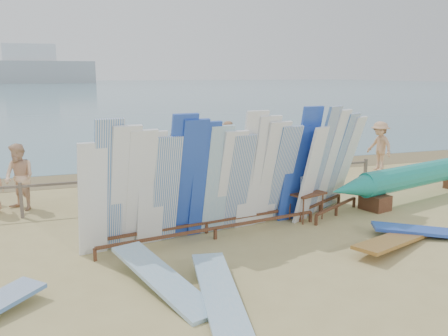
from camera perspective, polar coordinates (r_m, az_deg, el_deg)
name	(u,v)px	position (r m, az deg, el deg)	size (l,w,h in m)	color
ground	(212,239)	(10.39, -1.39, -8.52)	(160.00, 160.00, 0.00)	tan
ocean	(70,87)	(137.39, -18.05, 9.28)	(320.00, 240.00, 0.02)	slate
wet_sand_strip	(151,174)	(17.14, -8.72, -0.69)	(40.00, 2.60, 0.01)	olive
distant_ship	(31,69)	(189.54, -22.21, 11.01)	(45.00, 8.00, 14.00)	#999EA3
fence	(179,181)	(12.99, -5.43, -1.61)	(12.08, 0.08, 0.90)	#685B4F
main_surfboard_rack	(211,181)	(10.21, -1.63, -1.60)	(5.60, 1.51, 2.79)	brown
side_surfboard_rack	(330,166)	(12.14, 12.65, 0.27)	(2.43, 1.84, 2.79)	brown
outrigger_canoe	(421,176)	(14.60, 22.66, -0.85)	(7.25, 2.58, 1.05)	brown
vendor_table	(306,205)	(11.76, 9.88, -4.43)	(0.98, 0.83, 1.11)	brown
flat_board_c	(396,246)	(10.62, 19.95, -8.78)	(0.56, 2.70, 0.07)	olive
flat_board_a	(162,288)	(8.22, -7.48, -14.17)	(0.56, 2.70, 0.07)	#81AFCE
flat_board_b	(220,303)	(7.69, -0.48, -15.94)	(0.56, 2.70, 0.07)	#81AFCE
flat_board_d	(436,237)	(11.47, 24.13, -7.60)	(0.56, 2.70, 0.07)	#2346B1
beach_chair_left	(202,187)	(13.99, -2.63, -2.32)	(0.50, 0.52, 0.79)	#B01C12
beach_chair_right	(244,179)	(14.88, 2.44, -1.38)	(0.64, 0.65, 0.89)	#B01C12
stroller	(256,173)	(15.10, 3.84, -0.57)	(0.61, 0.82, 1.06)	#B01C12
beachgoer_5	(221,146)	(17.71, -0.35, 2.66)	(1.60, 0.52, 1.73)	beige
beachgoer_3	(128,157)	(15.59, -11.53, 1.26)	(1.12, 0.46, 1.73)	tan
beachgoer_10	(298,151)	(16.60, 8.94, 2.03)	(1.04, 0.45, 1.78)	#8C6042
beachgoer_2	(19,177)	(13.41, -23.40, -1.03)	(0.85, 0.41, 1.75)	beige
beachgoer_extra_0	(380,146)	(18.39, 18.21, 2.54)	(1.16, 0.48, 1.80)	tan
beachgoer_9	(310,143)	(18.89, 10.32, 2.99)	(1.10, 0.46, 1.71)	tan
beachgoer_6	(275,160)	(15.17, 6.10, 0.96)	(0.80, 0.38, 1.64)	tan
beachgoer_7	(230,147)	(16.96, 0.69, 2.52)	(0.68, 0.37, 1.87)	#8C6042
beachgoer_4	(174,161)	(14.51, -6.04, 0.81)	(1.05, 0.45, 1.79)	#8C6042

